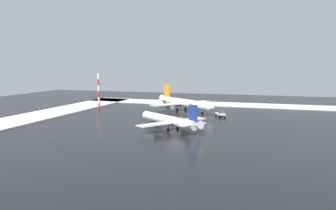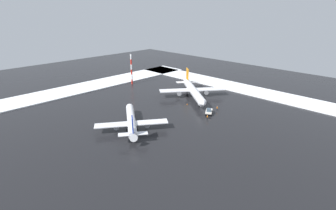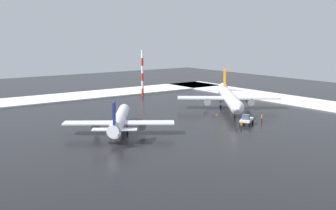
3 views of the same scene
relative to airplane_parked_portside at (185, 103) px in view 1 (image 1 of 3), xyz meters
name	(u,v)px [view 1 (image 1 of 3)]	position (x,y,z in m)	size (l,w,h in m)	color
ground_plane	(160,132)	(40.46, 3.73, -3.27)	(240.00, 240.00, 0.00)	black
snow_bank_far	(11,122)	(40.46, -46.27, -3.09)	(152.00, 16.00, 0.37)	white
snow_bank_left	(207,104)	(-26.54, 3.73, -3.09)	(14.00, 116.00, 0.37)	white
airplane_parked_portside	(185,103)	(0.00, 0.00, 0.00)	(24.97, 28.09, 9.91)	white
airplane_parked_starboard	(169,120)	(36.34, 5.20, -0.63)	(20.08, 23.32, 8.01)	white
pushback_tug	(220,114)	(10.02, 15.60, -1.99)	(5.08, 4.23, 2.50)	silver
ground_crew_by_nose_gear	(222,112)	(4.90, 15.54, -2.30)	(0.36, 0.36, 1.71)	black
ground_crew_beside_wing	(226,116)	(14.07, 17.93, -2.30)	(0.36, 0.36, 1.71)	black
antenna_mast	(99,91)	(4.72, -35.01, 4.10)	(0.70, 0.70, 14.74)	red
traffic_cone_near_nose	(188,114)	(7.73, 3.52, -3.00)	(0.36, 0.36, 0.55)	orange
traffic_cone_mid_line	(185,108)	(-6.86, -1.79, -3.00)	(0.36, 0.36, 0.55)	orange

